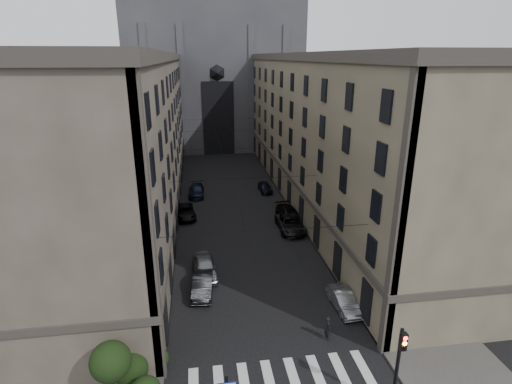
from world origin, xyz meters
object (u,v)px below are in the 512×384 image
car_left_midnear (203,284)px  car_left_midfar (185,212)px  car_left_far (196,191)px  gothic_tower (214,60)px  pedestrian (328,328)px  car_right_midfar (289,214)px  car_right_far (265,187)px  car_right_near (344,300)px  traffic_light_right (399,360)px  car_right_midnear (290,224)px  car_left_near (205,267)px

car_left_midnear → car_left_midfar: car_left_midnear is taller
car_left_midnear → car_left_far: car_left_midnear is taller
gothic_tower → pedestrian: (3.87, -66.96, -16.92)m
car_right_midfar → car_right_far: (-1.05, 10.77, -0.09)m
car_right_near → car_left_far: bearing=108.4°
car_left_far → car_right_near: (10.93, -28.17, -0.06)m
pedestrian → car_left_far: bearing=11.5°
traffic_light_right → car_right_midnear: size_ratio=0.91×
traffic_light_right → car_left_midnear: bearing=127.5°
gothic_tower → car_right_midfar: (6.05, -46.04, -17.03)m
car_left_midfar → pedestrian: pedestrian is taller
pedestrian → car_right_near: bearing=-39.7°
traffic_light_right → car_right_midnear: (-0.11, 24.15, -2.49)m
car_right_near → pedestrian: bearing=-128.6°
car_left_midnear → car_right_midnear: (9.93, 11.06, 0.05)m
gothic_tower → car_left_far: size_ratio=11.47×
car_left_far → car_right_near: car_left_far is taller
traffic_light_right → pedestrian: bearing=105.9°
car_left_midnear → pedestrian: pedestrian is taller
car_left_far → traffic_light_right: bearing=-72.1°
car_left_midfar → car_right_midnear: bearing=-32.1°
traffic_light_right → car_right_near: traffic_light_right is taller
car_left_midnear → car_left_far: 24.38m
car_right_midfar → pedestrian: pedestrian is taller
gothic_tower → car_right_near: size_ratio=14.09×
gothic_tower → car_right_midnear: bearing=-83.6°
car_right_near → car_right_far: bearing=89.6°
traffic_light_right → car_right_midnear: 24.28m
car_left_near → car_right_midnear: 12.80m
traffic_light_right → car_left_midfar: 32.06m
car_left_near → car_right_near: bearing=-37.1°
car_left_near → car_right_far: size_ratio=1.20×
gothic_tower → car_right_midnear: size_ratio=10.12×
car_right_midnear → car_right_far: (-0.49, 13.62, -0.11)m
car_left_midnear → car_right_far: bearing=74.1°
car_right_far → pedestrian: size_ratio=2.30×
traffic_light_right → car_right_midfar: traffic_light_right is taller
car_right_near → pedestrian: size_ratio=2.35×
car_left_far → car_right_near: bearing=-66.3°
car_left_midnear → traffic_light_right: bearing=-47.5°
traffic_light_right → car_left_midfar: traffic_light_right is taller
car_left_midnear → car_left_midfar: 16.69m
car_left_far → car_right_midnear: car_right_midnear is taller
car_left_near → car_right_near: 12.26m
car_right_far → pedestrian: pedestrian is taller
gothic_tower → car_left_midfar: gothic_tower is taller
car_right_midfar → car_left_midfar: bearing=159.6°
pedestrian → car_right_far: bearing=-5.9°
car_left_far → car_right_midfar: 15.03m
car_left_midfar → car_right_near: size_ratio=1.25×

